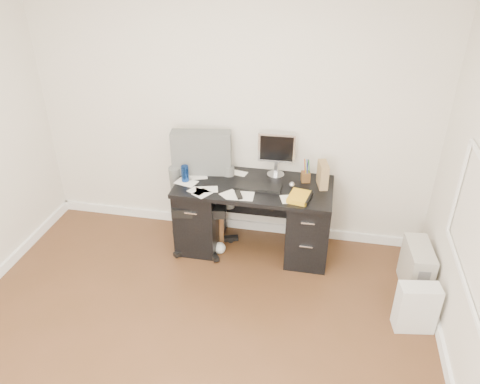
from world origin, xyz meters
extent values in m
plane|color=#4E3019|center=(0.00, 0.00, 0.00)|extent=(4.00, 4.00, 0.00)
cube|color=silver|center=(0.00, 2.00, 1.35)|extent=(4.00, 0.02, 2.70)
cube|color=white|center=(0.00, 1.99, 0.05)|extent=(4.00, 0.03, 0.10)
cube|color=black|center=(0.30, 1.65, 0.73)|extent=(1.50, 0.70, 0.04)
cube|color=black|center=(-0.25, 1.65, 0.35)|extent=(0.40, 0.60, 0.71)
cube|color=black|center=(0.85, 1.65, 0.35)|extent=(0.40, 0.60, 0.71)
cube|color=black|center=(0.30, 1.98, 0.45)|extent=(0.70, 0.03, 0.51)
cube|color=black|center=(0.35, 1.59, 0.76)|extent=(0.43, 0.15, 0.02)
sphere|color=#B6B6BA|center=(0.66, 1.66, 0.78)|extent=(0.07, 0.07, 0.06)
cylinder|color=navy|center=(-0.37, 1.59, 0.83)|extent=(0.08, 0.08, 0.16)
cube|color=white|center=(-0.12, 1.91, 0.89)|extent=(0.17, 0.26, 0.27)
cube|color=#936B47|center=(0.94, 1.76, 0.87)|extent=(0.14, 0.22, 0.24)
cube|color=gold|center=(0.75, 1.47, 0.77)|extent=(0.23, 0.27, 0.04)
cube|color=#B0AC9F|center=(1.85, 1.33, 0.23)|extent=(0.24, 0.47, 0.46)
cube|color=silver|center=(1.79, 0.82, 0.22)|extent=(0.35, 0.28, 0.44)
cube|color=#4D3117|center=(-0.23, 1.77, 0.18)|extent=(0.45, 0.45, 0.36)
cube|color=slate|center=(-0.31, 1.80, 0.10)|extent=(0.44, 0.40, 0.21)
camera|label=1|loc=(0.93, -2.22, 2.92)|focal=35.00mm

